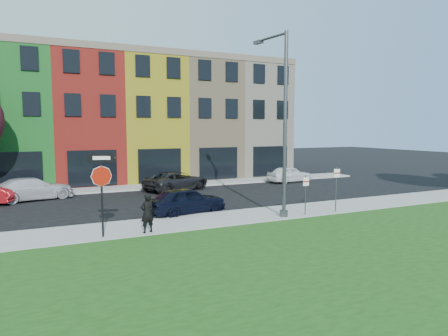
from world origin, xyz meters
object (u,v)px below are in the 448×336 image
man (147,213)px  street_lamp (282,125)px  stop_sign (101,178)px  sedan_near (186,200)px

man → street_lamp: 7.61m
street_lamp → stop_sign: bearing=173.8°
stop_sign → sedan_near: size_ratio=0.75×
man → sedan_near: size_ratio=0.37×
man → street_lamp: size_ratio=0.19×
man → sedan_near: man is taller
stop_sign → man: bearing=17.1°
stop_sign → street_lamp: size_ratio=0.38×
stop_sign → sedan_near: (4.56, 3.11, -1.74)m
sedan_near → street_lamp: bearing=-136.5°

